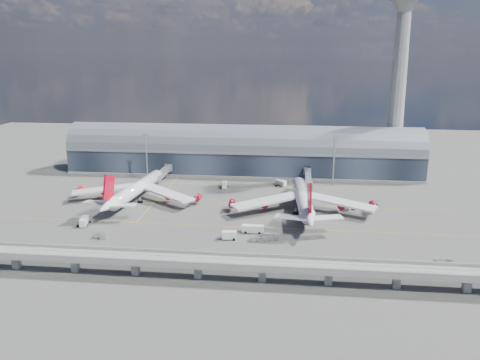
# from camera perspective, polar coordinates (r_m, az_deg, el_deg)

# --- Properties ---
(ground) EXTENTS (500.00, 500.00, 0.00)m
(ground) POSITION_cam_1_polar(r_m,az_deg,el_deg) (199.29, -2.02, -4.59)
(ground) COLOR #474744
(ground) RESTS_ON ground
(taxi_lines) EXTENTS (200.00, 80.12, 0.01)m
(taxi_lines) POSITION_cam_1_polar(r_m,az_deg,el_deg) (219.99, -1.19, -2.64)
(taxi_lines) COLOR gold
(taxi_lines) RESTS_ON ground
(terminal) EXTENTS (200.00, 30.00, 28.00)m
(terminal) POSITION_cam_1_polar(r_m,az_deg,el_deg) (270.70, 0.33, 3.30)
(terminal) COLOR #1D2430
(terminal) RESTS_ON ground
(control_tower) EXTENTS (19.00, 19.00, 103.00)m
(control_tower) POSITION_cam_1_polar(r_m,az_deg,el_deg) (274.84, 18.73, 11.17)
(control_tower) COLOR gray
(control_tower) RESTS_ON ground
(guideway) EXTENTS (220.00, 8.50, 7.20)m
(guideway) POSITION_cam_1_polar(r_m,az_deg,el_deg) (147.21, -5.16, -9.93)
(guideway) COLOR gray
(guideway) RESTS_ON ground
(floodlight_mast_left) EXTENTS (3.00, 0.70, 25.70)m
(floodlight_mast_left) POSITION_cam_1_polar(r_m,az_deg,el_deg) (258.26, -11.33, 2.92)
(floodlight_mast_left) COLOR gray
(floodlight_mast_left) RESTS_ON ground
(floodlight_mast_right) EXTENTS (3.00, 0.70, 25.70)m
(floodlight_mast_right) POSITION_cam_1_polar(r_m,az_deg,el_deg) (247.38, 11.37, 2.37)
(floodlight_mast_right) COLOR gray
(floodlight_mast_right) RESTS_ON ground
(airliner_left) EXTENTS (63.06, 66.30, 20.19)m
(airliner_left) POSITION_cam_1_polar(r_m,az_deg,el_deg) (223.71, -12.67, -1.17)
(airliner_left) COLOR white
(airliner_left) RESTS_ON ground
(airliner_right) EXTENTS (65.17, 68.12, 21.60)m
(airliner_right) POSITION_cam_1_polar(r_m,az_deg,el_deg) (204.96, 7.68, -2.50)
(airliner_right) COLOR white
(airliner_right) RESTS_ON ground
(jet_bridge_left) EXTENTS (4.40, 28.00, 7.25)m
(jet_bridge_left) POSITION_cam_1_polar(r_m,az_deg,el_deg) (255.75, -9.32, 0.95)
(jet_bridge_left) COLOR gray
(jet_bridge_left) RESTS_ON ground
(jet_bridge_right) EXTENTS (4.40, 32.00, 7.25)m
(jet_bridge_right) POSITION_cam_1_polar(r_m,az_deg,el_deg) (244.85, 8.28, 0.34)
(jet_bridge_right) COLOR gray
(jet_bridge_right) RESTS_ON ground
(service_truck_0) EXTENTS (4.01, 7.82, 3.09)m
(service_truck_0) POSITION_cam_1_polar(r_m,az_deg,el_deg) (200.59, -18.48, -4.80)
(service_truck_0) COLOR silver
(service_truck_0) RESTS_ON ground
(service_truck_1) EXTENTS (5.70, 3.25, 3.15)m
(service_truck_1) POSITION_cam_1_polar(r_m,az_deg,el_deg) (176.46, -1.32, -6.75)
(service_truck_1) COLOR silver
(service_truck_1) RESTS_ON ground
(service_truck_2) EXTENTS (8.40, 2.70, 3.03)m
(service_truck_2) POSITION_cam_1_polar(r_m,az_deg,el_deg) (182.57, 1.57, -5.98)
(service_truck_2) COLOR silver
(service_truck_2) RESTS_ON ground
(service_truck_3) EXTENTS (5.10, 6.34, 2.91)m
(service_truck_3) POSITION_cam_1_polar(r_m,az_deg,el_deg) (215.26, 13.27, -3.06)
(service_truck_3) COLOR silver
(service_truck_3) RESTS_ON ground
(service_truck_4) EXTENTS (3.58, 5.98, 3.25)m
(service_truck_4) POSITION_cam_1_polar(r_m,az_deg,el_deg) (240.90, -1.92, -0.62)
(service_truck_4) COLOR silver
(service_truck_4) RESTS_ON ground
(service_truck_5) EXTENTS (6.43, 5.89, 3.06)m
(service_truck_5) POSITION_cam_1_polar(r_m,az_deg,el_deg) (246.03, 4.97, -0.35)
(service_truck_5) COLOR silver
(service_truck_5) RESTS_ON ground
(cargo_train_0) EXTENTS (5.56, 3.33, 1.80)m
(cargo_train_0) POSITION_cam_1_polar(r_m,az_deg,el_deg) (185.00, -16.69, -6.58)
(cargo_train_0) COLOR gray
(cargo_train_0) RESTS_ON ground
(cargo_train_1) EXTENTS (11.24, 4.39, 1.50)m
(cargo_train_1) POSITION_cam_1_polar(r_m,az_deg,el_deg) (175.54, 3.01, -7.18)
(cargo_train_1) COLOR gray
(cargo_train_1) RESTS_ON ground
(cargo_train_2) EXTENTS (6.86, 2.00, 1.51)m
(cargo_train_2) POSITION_cam_1_polar(r_m,az_deg,el_deg) (171.21, 23.55, -9.12)
(cargo_train_2) COLOR gray
(cargo_train_2) RESTS_ON ground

